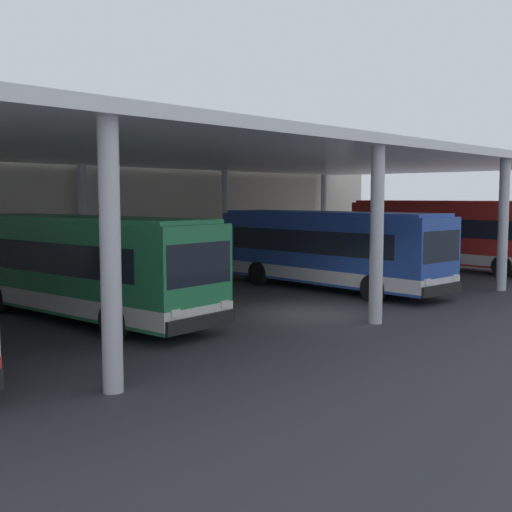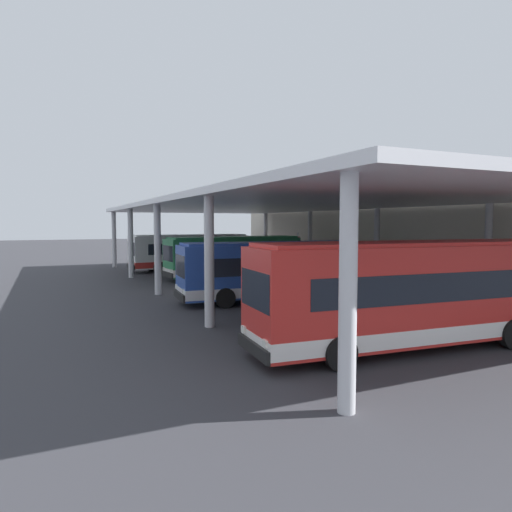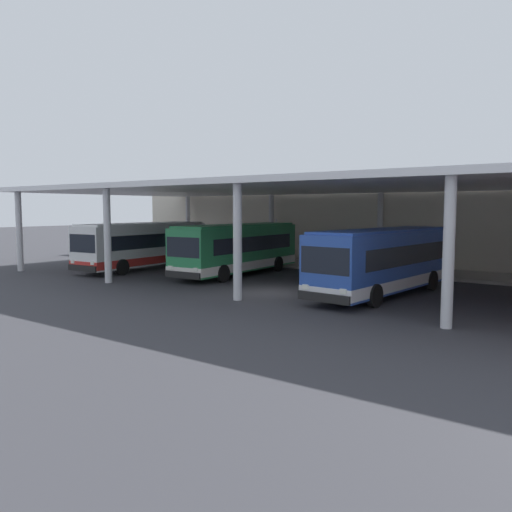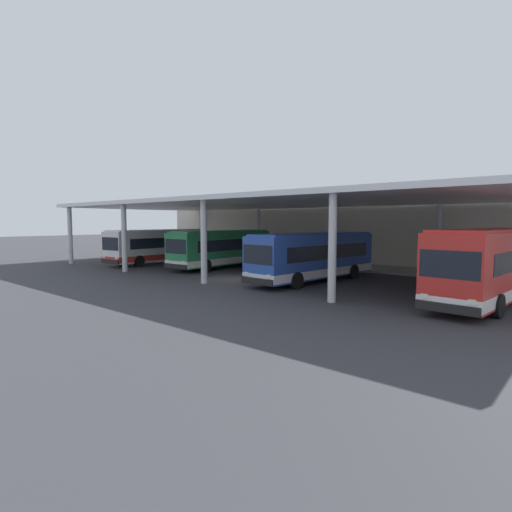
% 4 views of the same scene
% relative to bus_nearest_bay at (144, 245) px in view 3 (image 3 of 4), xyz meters
% --- Properties ---
extents(ground_plane, '(200.00, 200.00, 0.00)m').
position_rel_bus_nearest_bay_xyz_m(ground_plane, '(12.77, -3.24, -1.66)').
color(ground_plane, '#333338').
extents(platform_kerb, '(42.00, 4.50, 0.18)m').
position_rel_bus_nearest_bay_xyz_m(platform_kerb, '(12.77, 8.51, -1.57)').
color(platform_kerb, '#A39E93').
rests_on(platform_kerb, ground).
extents(station_building_facade, '(48.00, 1.60, 6.47)m').
position_rel_bus_nearest_bay_xyz_m(station_building_facade, '(12.77, 11.76, 1.58)').
color(station_building_facade, beige).
rests_on(station_building_facade, ground).
extents(canopy_shelter, '(40.00, 17.00, 5.55)m').
position_rel_bus_nearest_bay_xyz_m(canopy_shelter, '(12.77, 2.26, 3.63)').
color(canopy_shelter, silver).
rests_on(canopy_shelter, ground).
extents(bus_nearest_bay, '(3.26, 10.68, 3.17)m').
position_rel_bus_nearest_bay_xyz_m(bus_nearest_bay, '(0.00, 0.00, 0.00)').
color(bus_nearest_bay, white).
rests_on(bus_nearest_bay, ground).
extents(bus_second_bay, '(3.18, 10.67, 3.17)m').
position_rel_bus_nearest_bay_xyz_m(bus_second_bay, '(7.15, 1.34, 0.00)').
color(bus_second_bay, '#28844C').
rests_on(bus_second_bay, ground).
extents(bus_middle_bay, '(3.28, 10.68, 3.17)m').
position_rel_bus_nearest_bay_xyz_m(bus_middle_bay, '(17.52, -0.41, 0.00)').
color(bus_middle_bay, '#284CA8').
rests_on(bus_middle_bay, ground).
extents(bench_waiting, '(1.80, 0.45, 0.92)m').
position_rel_bus_nearest_bay_xyz_m(bench_waiting, '(9.04, 8.58, -0.99)').
color(bench_waiting, '#4C515B').
rests_on(bench_waiting, platform_kerb).
extents(banner_sign, '(0.70, 0.12, 3.20)m').
position_rel_bus_nearest_bay_xyz_m(banner_sign, '(5.72, 7.70, 0.32)').
color(banner_sign, '#B2B2B7').
rests_on(banner_sign, platform_kerb).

